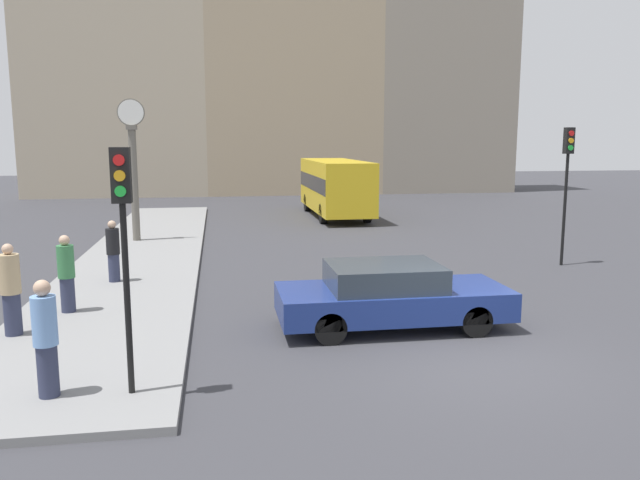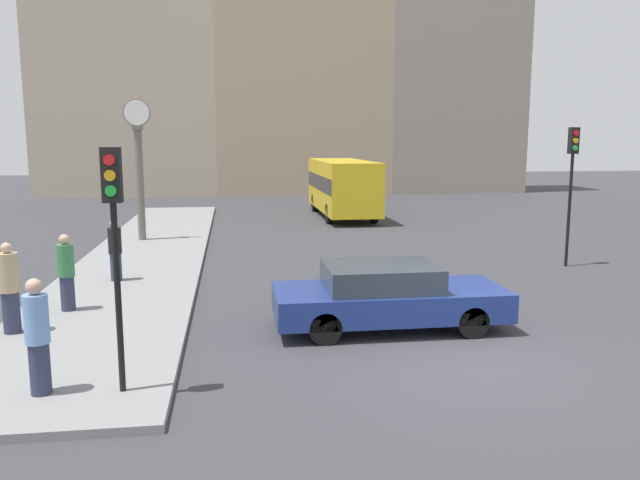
# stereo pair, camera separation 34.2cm
# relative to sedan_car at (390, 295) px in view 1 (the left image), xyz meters

# --- Properties ---
(ground_plane) EXTENTS (120.00, 120.00, 0.00)m
(ground_plane) POSITION_rel_sedan_car_xyz_m (0.94, -2.07, -0.66)
(ground_plane) COLOR #38383D
(sidewalk_corner) EXTENTS (3.68, 26.38, 0.13)m
(sidewalk_corner) POSITION_rel_sedan_car_xyz_m (-5.78, 9.11, -0.60)
(sidewalk_corner) COLOR gray
(sidewalk_corner) RESTS_ON ground_plane
(building_row) EXTENTS (33.30, 5.00, 19.28)m
(building_row) POSITION_rel_sedan_car_xyz_m (2.43, 32.42, 8.03)
(building_row) COLOR #B7A88E
(building_row) RESTS_ON ground_plane
(sedan_car) EXTENTS (4.57, 1.89, 1.30)m
(sedan_car) POSITION_rel_sedan_car_xyz_m (0.00, 0.00, 0.00)
(sedan_car) COLOR navy
(sedan_car) RESTS_ON ground_plane
(bus_distant) EXTENTS (2.33, 8.01, 2.73)m
(bus_distant) POSITION_rel_sedan_car_xyz_m (2.31, 18.14, 0.90)
(bus_distant) COLOR gold
(bus_distant) RESTS_ON ground_plane
(traffic_light_near) EXTENTS (0.26, 0.24, 3.51)m
(traffic_light_near) POSITION_rel_sedan_car_xyz_m (-4.65, -2.86, 1.99)
(traffic_light_near) COLOR black
(traffic_light_near) RESTS_ON sidewalk_corner
(traffic_light_far) EXTENTS (0.26, 0.24, 4.09)m
(traffic_light_far) POSITION_rel_sedan_car_xyz_m (6.81, 5.26, 2.25)
(traffic_light_far) COLOR black
(traffic_light_far) RESTS_ON ground_plane
(street_clock) EXTENTS (0.95, 0.35, 5.02)m
(street_clock) POSITION_rel_sedan_car_xyz_m (-6.29, 11.36, 2.07)
(street_clock) COLOR #666056
(street_clock) RESTS_ON sidewalk_corner
(pedestrian_blue_stripe) EXTENTS (0.34, 0.34, 1.69)m
(pedestrian_blue_stripe) POSITION_rel_sedan_car_xyz_m (-5.79, -2.80, 0.32)
(pedestrian_blue_stripe) COLOR #2D334C
(pedestrian_blue_stripe) RESTS_ON sidewalk_corner
(pedestrian_green_hoodie) EXTENTS (0.34, 0.34, 1.64)m
(pedestrian_green_hoodie) POSITION_rel_sedan_car_xyz_m (-6.53, 1.78, 0.29)
(pedestrian_green_hoodie) COLOR #2D334C
(pedestrian_green_hoodie) RESTS_ON sidewalk_corner
(pedestrian_tan_coat) EXTENTS (0.37, 0.37, 1.73)m
(pedestrian_tan_coat) POSITION_rel_sedan_car_xyz_m (-7.18, 0.29, 0.33)
(pedestrian_tan_coat) COLOR #2D334C
(pedestrian_tan_coat) RESTS_ON sidewalk_corner
(pedestrian_black_jacket) EXTENTS (0.33, 0.33, 1.58)m
(pedestrian_black_jacket) POSITION_rel_sedan_car_xyz_m (-6.02, 4.59, 0.25)
(pedestrian_black_jacket) COLOR #2D334C
(pedestrian_black_jacket) RESTS_ON sidewalk_corner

